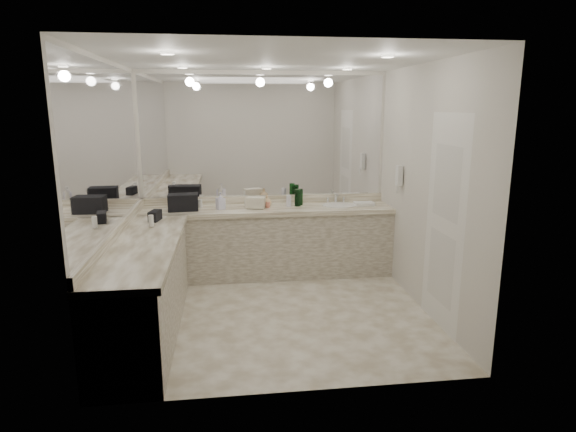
{
  "coord_description": "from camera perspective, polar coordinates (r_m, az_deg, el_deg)",
  "views": [
    {
      "loc": [
        -0.48,
        -4.79,
        2.15
      ],
      "look_at": [
        0.18,
        0.4,
        0.96
      ],
      "focal_mm": 30.0,
      "sensor_mm": 36.0,
      "label": 1
    }
  ],
  "objects": [
    {
      "name": "amenity_bottle_3",
      "position": [
        6.12,
        -13.24,
        1.01
      ],
      "size": [
        0.04,
        0.04,
        0.07
      ],
      "primitive_type": "cylinder",
      "color": "white",
      "rests_on": "vanity_back_top"
    },
    {
      "name": "wall_right",
      "position": [
        5.29,
        16.05,
        3.06
      ],
      "size": [
        0.02,
        3.0,
        2.6
      ],
      "primitive_type": "cube",
      "color": "beige",
      "rests_on": "floor"
    },
    {
      "name": "vanity_left_base",
      "position": [
        4.88,
        -16.58,
        -8.51
      ],
      "size": [
        0.6,
        2.4,
        0.84
      ],
      "primitive_type": "cube",
      "color": "beige",
      "rests_on": "floor"
    },
    {
      "name": "wall_back",
      "position": [
        6.37,
        -2.84,
        5.11
      ],
      "size": [
        3.2,
        0.02,
        2.6
      ],
      "primitive_type": "cube",
      "color": "beige",
      "rests_on": "floor"
    },
    {
      "name": "mirror_back",
      "position": [
        6.31,
        -2.88,
        9.38
      ],
      "size": [
        3.12,
        0.01,
        1.55
      ],
      "primitive_type": "cube",
      "color": "white",
      "rests_on": "wall_back"
    },
    {
      "name": "amenity_bottle_0",
      "position": [
        6.16,
        0.09,
        1.8
      ],
      "size": [
        0.06,
        0.06,
        0.15
      ],
      "primitive_type": "cylinder",
      "color": "silver",
      "rests_on": "vanity_back_top"
    },
    {
      "name": "amenity_bottle_2",
      "position": [
        6.24,
        -10.38,
        1.49
      ],
      "size": [
        0.06,
        0.06,
        0.1
      ],
      "primitive_type": "cylinder",
      "color": "white",
      "rests_on": "vanity_back_top"
    },
    {
      "name": "green_bottle_2",
      "position": [
        6.27,
        1.47,
        2.28
      ],
      "size": [
        0.07,
        0.07,
        0.21
      ],
      "primitive_type": "cylinder",
      "color": "#12571D",
      "rests_on": "vanity_back_top"
    },
    {
      "name": "wall_phone",
      "position": [
        5.91,
        13.04,
        4.69
      ],
      "size": [
        0.06,
        0.1,
        0.24
      ],
      "primitive_type": "cube",
      "color": "white",
      "rests_on": "wall_right"
    },
    {
      "name": "lotion_left",
      "position": [
        5.31,
        -15.92,
        -0.63
      ],
      "size": [
        0.05,
        0.05,
        0.12
      ],
      "primitive_type": "cylinder",
      "color": "white",
      "rests_on": "vanity_left_top"
    },
    {
      "name": "vanity_left_top",
      "position": [
        4.74,
        -16.81,
        -3.42
      ],
      "size": [
        0.64,
        2.42,
        0.06
      ],
      "primitive_type": "cube",
      "color": "white",
      "rests_on": "vanity_left_base"
    },
    {
      "name": "mirror_left",
      "position": [
        4.93,
        -20.37,
        7.66
      ],
      "size": [
        0.01,
        2.92,
        1.55
      ],
      "primitive_type": "cube",
      "color": "white",
      "rests_on": "wall_left"
    },
    {
      "name": "green_bottle_0",
      "position": [
        6.19,
        1.13,
        2.17
      ],
      "size": [
        0.07,
        0.07,
        0.22
      ],
      "primitive_type": "cylinder",
      "color": "#12571D",
      "rests_on": "vanity_back_top"
    },
    {
      "name": "soap_bottle_b",
      "position": [
        6.05,
        -8.01,
        1.8
      ],
      "size": [
        0.13,
        0.13,
        0.22
      ],
      "primitive_type": "imported",
      "rotation": [
        0.0,
        0.0,
        0.43
      ],
      "color": "white",
      "rests_on": "vanity_back_top"
    },
    {
      "name": "amenity_bottle_4",
      "position": [
        6.1,
        -2.39,
        1.32
      ],
      "size": [
        0.05,
        0.05,
        0.07
      ],
      "primitive_type": "cylinder",
      "color": "#E57F66",
      "rests_on": "vanity_back_top"
    },
    {
      "name": "amenity_bottle_5",
      "position": [
        6.09,
        -4.87,
        1.49
      ],
      "size": [
        0.05,
        0.05,
        0.12
      ],
      "primitive_type": "cylinder",
      "color": "white",
      "rests_on": "vanity_back_top"
    },
    {
      "name": "wall_left",
      "position": [
        4.99,
        -20.08,
        2.22
      ],
      "size": [
        0.02,
        3.0,
        2.6
      ],
      "primitive_type": "cube",
      "color": "beige",
      "rests_on": "floor"
    },
    {
      "name": "hand_towel",
      "position": [
        6.34,
        9.0,
        1.46
      ],
      "size": [
        0.25,
        0.17,
        0.04
      ],
      "primitive_type": "cube",
      "rotation": [
        0.0,
        0.0,
        0.01
      ],
      "color": "white",
      "rests_on": "vanity_back_top"
    },
    {
      "name": "backsplash_back",
      "position": [
        6.4,
        -2.8,
        1.98
      ],
      "size": [
        3.2,
        0.04,
        0.1
      ],
      "primitive_type": "cube",
      "color": "white",
      "rests_on": "vanity_back_top"
    },
    {
      "name": "faucet",
      "position": [
        6.47,
        5.67,
        2.23
      ],
      "size": [
        0.24,
        0.16,
        0.14
      ],
      "primitive_type": "cube",
      "color": "silver",
      "rests_on": "vanity_back_top"
    },
    {
      "name": "sink",
      "position": [
        6.29,
        6.08,
        1.21
      ],
      "size": [
        0.44,
        0.44,
        0.03
      ],
      "primitive_type": "cylinder",
      "color": "white",
      "rests_on": "vanity_back_top"
    },
    {
      "name": "green_bottle_1",
      "position": [
        6.25,
        1.27,
        2.15
      ],
      "size": [
        0.07,
        0.07,
        0.19
      ],
      "primitive_type": "cylinder",
      "color": "#12571D",
      "rests_on": "vanity_back_top"
    },
    {
      "name": "cream_cosmetic_case",
      "position": [
        6.07,
        -3.87,
        1.53
      ],
      "size": [
        0.26,
        0.2,
        0.13
      ],
      "primitive_type": "cube",
      "rotation": [
        0.0,
        0.0,
        -0.26
      ],
      "color": "beige",
      "rests_on": "vanity_back_top"
    },
    {
      "name": "vanity_back_base",
      "position": [
        6.25,
        -2.54,
        -3.27
      ],
      "size": [
        3.2,
        0.6,
        0.84
      ],
      "primitive_type": "cube",
      "color": "beige",
      "rests_on": "floor"
    },
    {
      "name": "backsplash_left",
      "position": [
        5.06,
        -19.56,
        -1.67
      ],
      "size": [
        0.04,
        3.0,
        0.1
      ],
      "primitive_type": "cube",
      "color": "white",
      "rests_on": "vanity_left_top"
    },
    {
      "name": "soap_bottle_c",
      "position": [
        6.16,
        -2.51,
        1.81
      ],
      "size": [
        0.16,
        0.16,
        0.15
      ],
      "primitive_type": "imported",
      "rotation": [
        0.0,
        0.0,
        -0.4
      ],
      "color": "#DAB47F",
      "rests_on": "vanity_back_top"
    },
    {
      "name": "black_bag_spill",
      "position": [
        5.59,
        -15.48,
        0.01
      ],
      "size": [
        0.14,
        0.22,
        0.11
      ],
      "primitive_type": "cube",
      "rotation": [
        0.0,
        0.0,
        -0.21
      ],
      "color": "black",
      "rests_on": "vanity_left_top"
    },
    {
      "name": "floor",
      "position": [
        5.27,
        -1.39,
        -11.26
      ],
      "size": [
        3.2,
        3.2,
        0.0
      ],
      "primitive_type": "plane",
      "color": "beige",
      "rests_on": "ground"
    },
    {
      "name": "door",
      "position": [
        4.89,
        18.01,
        -0.84
      ],
      "size": [
        0.02,
        0.82,
        2.1
      ],
      "primitive_type": "cube",
      "color": "white",
      "rests_on": "wall_right"
    },
    {
      "name": "ceiling",
      "position": [
        4.84,
        -1.57,
        18.14
      ],
      "size": [
        3.2,
        3.2,
        0.0
      ],
      "primitive_type": "plane",
      "color": "white",
      "rests_on": "floor"
    },
    {
      "name": "amenity_bottle_1",
      "position": [
        6.23,
        -4.95,
        1.55
      ],
      "size": [
        0.05,
        0.05,
        0.08
      ],
      "primitive_type": "cylinder",
      "color": "white",
      "rests_on": "vanity_back_top"
    },
    {
      "name": "soap_bottle_a",
      "position": [
        6.08,
        -8.02,
        1.85
      ],
      "size": [
        0.11,
        0.11,
        0.22
      ],
      "primitive_type": "imported",
      "rotation": [
        0.0,
        0.0,
        -0.39
      ],
      "color": "white",
      "rests_on": "vanity_back_top"
    },
    {
      "name": "vanity_back_top",
      "position": [
        6.14,
        -2.58,
        0.75
      ],
      "size": [
        3.2,
        0.64,
        0.06
      ],
      "primitive_type": "cube",
      "color": "white",
      "rests_on": "vanity_back_base"
    },
    {
      "name": "black_toiletry_bag",
      "position": [
        6.07,
        -12.32,
        1.62
      ],
      "size": [
        0.38,
        0.25,
        0.21
      ],
      "primitive_type": "cube",
      "rotation": [
        0.0,
        0.0,
        0.06
      ],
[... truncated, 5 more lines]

